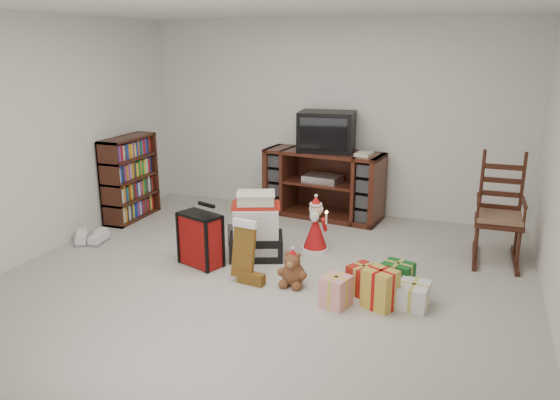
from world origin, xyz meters
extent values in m
cube|color=#AAA59C|center=(0.00, 0.00, -0.01)|extent=(5.00, 5.00, 0.01)
cube|color=silver|center=(0.00, 0.00, 2.50)|extent=(5.00, 5.00, 0.01)
cube|color=white|center=(0.00, 2.50, 1.25)|extent=(5.00, 0.01, 2.50)
cube|color=white|center=(0.00, -2.50, 1.25)|extent=(5.00, 0.01, 2.50)
cube|color=white|center=(-2.50, 0.00, 1.25)|extent=(0.01, 5.00, 2.50)
cube|color=#461F14|center=(-0.02, 2.20, 0.43)|extent=(1.57, 0.73, 0.87)
cube|color=silver|center=(-0.02, 2.17, 0.52)|extent=(0.49, 0.38, 0.09)
cube|color=#3E1A10|center=(-2.32, 1.28, 0.53)|extent=(0.29, 0.87, 1.06)
cube|color=#3E1A10|center=(2.09, 1.35, 0.43)|extent=(0.48, 0.46, 0.05)
cube|color=#8F6A4E|center=(2.09, 1.35, 0.48)|extent=(0.44, 0.42, 0.05)
cube|color=#3E1A10|center=(2.09, 1.56, 0.81)|extent=(0.40, 0.06, 0.72)
cube|color=#3E1A10|center=(2.09, 1.35, 0.03)|extent=(0.48, 0.78, 0.05)
cube|color=black|center=(-0.29, 0.57, 0.12)|extent=(0.66, 0.58, 0.25)
cube|color=silver|center=(-0.29, 0.57, 0.40)|extent=(0.56, 0.50, 0.30)
cube|color=#A51D12|center=(-0.29, 0.57, 0.58)|extent=(0.56, 0.43, 0.04)
cube|color=beige|center=(-0.29, 0.57, 0.65)|extent=(0.45, 0.40, 0.10)
cube|color=maroon|center=(-0.74, 0.17, 0.28)|extent=(0.47, 0.35, 0.56)
cube|color=black|center=(-0.74, 0.27, 0.63)|extent=(0.22, 0.11, 0.03)
ellipsoid|color=brown|center=(0.30, 0.05, 0.11)|extent=(0.22, 0.19, 0.23)
sphere|color=brown|center=(0.30, 0.02, 0.25)|extent=(0.15, 0.15, 0.15)
cone|color=#AB1214|center=(0.24, 0.97, 0.21)|extent=(0.29, 0.29, 0.41)
sphere|color=beige|center=(0.24, 0.97, 0.47)|extent=(0.14, 0.14, 0.14)
cone|color=#AB1214|center=(0.24, 0.97, 0.57)|extent=(0.12, 0.12, 0.10)
cylinder|color=silver|center=(0.39, 0.85, 0.42)|extent=(0.02, 0.02, 0.12)
cone|color=#AB1214|center=(-0.57, 0.74, 0.20)|extent=(0.29, 0.29, 0.41)
sphere|color=beige|center=(-0.57, 0.74, 0.46)|extent=(0.14, 0.14, 0.14)
cone|color=#AB1214|center=(-0.57, 0.74, 0.57)|extent=(0.12, 0.12, 0.10)
cylinder|color=silver|center=(-0.42, 0.63, 0.42)|extent=(0.02, 0.02, 0.12)
cube|color=white|center=(-2.32, 0.31, 0.05)|extent=(0.26, 0.31, 0.10)
cube|color=white|center=(-2.13, 0.31, 0.05)|extent=(0.16, 0.31, 0.10)
cube|color=#A51D12|center=(0.96, 0.04, 0.14)|extent=(0.27, 0.27, 0.27)
cube|color=#175D27|center=(1.17, 0.30, 0.14)|extent=(0.27, 0.27, 0.27)
cube|color=yellow|center=(1.22, -0.12, 0.14)|extent=(0.27, 0.27, 0.27)
cube|color=white|center=(0.90, -0.33, 0.14)|extent=(0.27, 0.27, 0.27)
cube|color=silver|center=(1.43, 0.09, 0.14)|extent=(0.27, 0.27, 0.27)
cube|color=black|center=(0.01, 2.21, 1.12)|extent=(0.73, 0.55, 0.50)
cube|color=black|center=(0.01, 1.96, 1.12)|extent=(0.58, 0.08, 0.40)
camera|label=1|loc=(1.81, -4.43, 2.20)|focal=35.00mm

